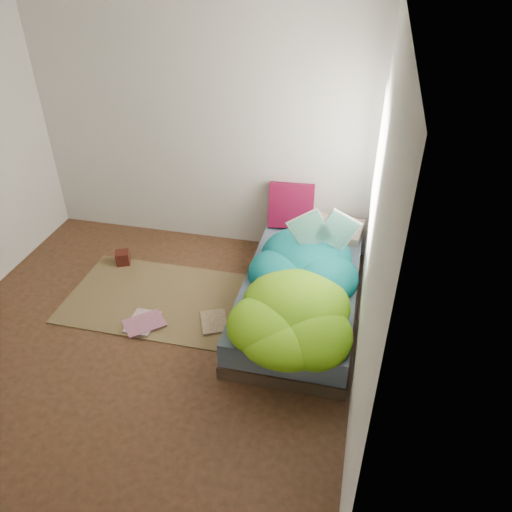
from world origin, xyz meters
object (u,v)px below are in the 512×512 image
at_px(bed, 300,294).
at_px(floor_book_a, 130,320).
at_px(wooden_box, 123,258).
at_px(pillow_magenta, 291,205).
at_px(open_book, 325,221).
at_px(floor_book_b, 139,315).

bearing_deg(bed, floor_book_a, -159.58).
xyz_separation_m(bed, wooden_box, (-1.90, 0.29, -0.09)).
bearing_deg(bed, wooden_box, 171.25).
relative_size(bed, pillow_magenta, 4.41).
distance_m(wooden_box, floor_book_a, 0.95).
bearing_deg(open_book, floor_book_b, -167.44).
distance_m(bed, open_book, 0.71).
bearing_deg(open_book, wooden_box, 166.58).
bearing_deg(open_book, pillow_magenta, 108.53).
relative_size(pillow_magenta, wooden_box, 3.34).
xyz_separation_m(pillow_magenta, wooden_box, (-1.64, -0.62, -0.49)).
xyz_separation_m(open_book, floor_book_a, (-1.59, -0.74, -0.81)).
bearing_deg(bed, open_book, 54.52).
distance_m(wooden_box, floor_book_b, 0.91).
bearing_deg(wooden_box, open_book, -2.47).
relative_size(open_book, floor_book_b, 1.48).
height_order(open_book, floor_book_b, open_book).
xyz_separation_m(bed, floor_book_a, (-1.44, -0.54, -0.14)).
xyz_separation_m(wooden_box, floor_book_a, (0.45, -0.83, -0.06)).
bearing_deg(pillow_magenta, bed, -79.83).
distance_m(open_book, floor_book_b, 1.85).
distance_m(bed, pillow_magenta, 1.02).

